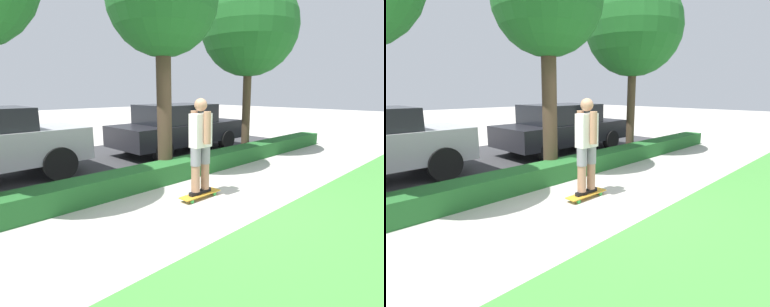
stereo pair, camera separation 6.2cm
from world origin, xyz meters
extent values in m
plane|color=#BCB7AD|center=(0.00, 0.00, 0.00)|extent=(60.00, 60.00, 0.00)
cube|color=#38383A|center=(0.00, 4.20, 0.00)|extent=(14.37, 5.00, 0.01)
cube|color=#236028|center=(0.00, 1.60, 0.21)|extent=(14.37, 0.60, 0.41)
cube|color=gold|center=(-0.14, 0.30, 0.08)|extent=(0.87, 0.24, 0.02)
cylinder|color=green|center=(0.16, 0.21, 0.04)|extent=(0.07, 0.04, 0.07)
cylinder|color=green|center=(0.16, 0.39, 0.04)|extent=(0.07, 0.04, 0.07)
cylinder|color=green|center=(-0.43, 0.21, 0.04)|extent=(0.07, 0.04, 0.07)
cylinder|color=green|center=(-0.43, 0.39, 0.04)|extent=(0.07, 0.04, 0.07)
cube|color=black|center=(-0.26, 0.30, 0.13)|extent=(0.26, 0.09, 0.07)
cylinder|color=#A37556|center=(-0.26, 0.30, 0.57)|extent=(0.16, 0.16, 0.81)
cylinder|color=gray|center=(-0.26, 0.30, 0.81)|extent=(0.18, 0.18, 0.32)
cube|color=black|center=(-0.01, 0.30, 0.13)|extent=(0.26, 0.09, 0.07)
cylinder|color=#A37556|center=(-0.01, 0.30, 0.57)|extent=(0.16, 0.16, 0.81)
cylinder|color=gray|center=(-0.01, 0.30, 0.81)|extent=(0.18, 0.18, 0.32)
cube|color=silver|center=(-0.14, 0.30, 1.27)|extent=(0.39, 0.21, 0.60)
cylinder|color=#A37556|center=(-0.14, 0.14, 1.33)|extent=(0.13, 0.13, 0.57)
cylinder|color=#A37556|center=(-0.14, 0.46, 1.33)|extent=(0.13, 0.13, 0.57)
sphere|color=#A37556|center=(-0.14, 0.30, 1.72)|extent=(0.23, 0.23, 0.23)
cylinder|color=#423323|center=(0.36, 1.92, 1.61)|extent=(0.34, 0.34, 3.21)
cylinder|color=#423323|center=(3.69, 2.07, 1.51)|extent=(0.25, 0.25, 3.01)
sphere|color=#1E5B23|center=(3.69, 2.07, 3.79)|extent=(2.82, 2.82, 2.82)
cylinder|color=black|center=(-1.54, 3.29, 0.38)|extent=(0.75, 0.21, 0.75)
cylinder|color=black|center=(-1.54, 4.91, 0.38)|extent=(0.75, 0.21, 0.75)
cube|color=black|center=(2.64, 3.98, 0.63)|extent=(4.56, 1.96, 0.63)
cube|color=black|center=(2.50, 3.98, 1.24)|extent=(2.38, 1.70, 0.60)
cylinder|color=black|center=(4.05, 3.11, 0.31)|extent=(0.63, 0.23, 0.63)
cylinder|color=black|center=(4.05, 4.85, 0.31)|extent=(0.63, 0.23, 0.63)
cylinder|color=black|center=(1.24, 3.11, 0.31)|extent=(0.63, 0.23, 0.63)
cylinder|color=black|center=(1.24, 4.85, 0.31)|extent=(0.63, 0.23, 0.63)
camera|label=1|loc=(-3.94, -3.40, 1.96)|focal=28.00mm
camera|label=2|loc=(-3.98, -3.35, 1.96)|focal=28.00mm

